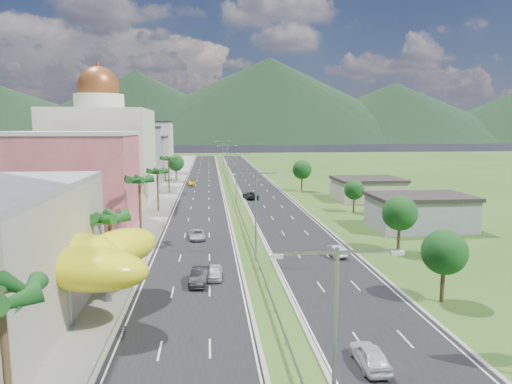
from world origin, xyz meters
name	(u,v)px	position (x,y,z in m)	size (l,w,h in m)	color
ground	(266,289)	(0.00, 0.00, 0.00)	(500.00, 500.00, 0.00)	#2D5119
road_left	(203,183)	(-7.50, 90.00, 0.02)	(11.00, 260.00, 0.04)	black
road_right	(253,182)	(7.50, 90.00, 0.02)	(11.00, 260.00, 0.04)	black
sidewalk_left	(170,183)	(-17.00, 90.00, 0.06)	(7.00, 260.00, 0.12)	gray
median_guardrail	(231,189)	(0.00, 71.99, 0.62)	(0.10, 216.06, 0.76)	gray
streetlight_median_a	(335,340)	(0.00, -25.00, 6.75)	(6.04, 0.25, 11.00)	gray
streetlight_median_b	(256,207)	(0.00, 10.00, 6.75)	(6.04, 0.25, 11.00)	gray
streetlight_median_c	(236,174)	(0.00, 50.00, 6.75)	(6.04, 0.25, 11.00)	gray
streetlight_median_d	(227,159)	(0.00, 95.00, 6.75)	(6.04, 0.25, 11.00)	gray
streetlight_median_e	(223,151)	(0.00, 140.00, 6.75)	(6.04, 0.25, 11.00)	gray
lime_canopy	(43,258)	(-20.00, -4.00, 4.99)	(18.00, 15.00, 7.40)	yellow
pink_shophouse	(70,182)	(-28.00, 32.00, 7.50)	(20.00, 15.00, 15.00)	#C45052
domed_building	(102,151)	(-28.00, 55.00, 11.35)	(20.00, 20.00, 28.70)	beige
midrise_grey	(128,159)	(-27.00, 80.00, 8.00)	(16.00, 15.00, 16.00)	gray
midrise_beige	(140,159)	(-27.00, 102.00, 6.50)	(16.00, 15.00, 13.00)	#A59B88
midrise_white	(149,148)	(-27.00, 125.00, 9.00)	(16.00, 15.00, 18.00)	silver
shed_near	(419,214)	(28.00, 25.00, 2.50)	(15.00, 10.00, 5.00)	gray
shed_far	(367,190)	(30.00, 55.00, 2.20)	(14.00, 12.00, 4.40)	#A59B88
palm_tree_a	(1,301)	(-15.50, -22.00, 8.02)	(3.60, 3.60, 9.10)	#47301C
palm_tree_b	(110,220)	(-15.50, 2.00, 7.06)	(3.60, 3.60, 8.10)	#47301C
palm_tree_c	(139,182)	(-15.50, 22.00, 8.50)	(3.60, 3.60, 9.60)	#47301C
palm_tree_d	(157,173)	(-15.50, 45.00, 7.54)	(3.60, 3.60, 8.60)	#47301C
palm_tree_e	(168,160)	(-15.50, 70.00, 8.31)	(3.60, 3.60, 9.40)	#47301C
leafy_tree_lfar	(176,163)	(-15.50, 95.00, 5.58)	(4.90, 4.90, 8.05)	#47301C
leafy_tree_ra	(444,252)	(16.00, -5.00, 4.78)	(4.20, 4.20, 6.90)	#47301C
leafy_tree_rb	(400,213)	(19.00, 12.00, 5.18)	(4.55, 4.55, 7.47)	#47301C
leafy_tree_rc	(354,190)	(22.00, 40.00, 4.37)	(3.85, 3.85, 6.33)	#47301C
leafy_tree_rd	(302,170)	(18.00, 70.00, 5.58)	(4.90, 4.90, 8.05)	#47301C
mountain_ridge	(269,143)	(60.00, 450.00, 0.00)	(860.00, 140.00, 90.00)	black
car_white_near_left	(215,272)	(-5.10, 3.81, 0.71)	(1.59, 3.95, 1.35)	silver
car_dark_left	(200,276)	(-6.69, 2.33, 0.85)	(1.71, 4.91, 1.62)	black
car_silver_mid_left	(197,234)	(-7.47, 21.77, 0.71)	(2.21, 4.79, 1.33)	#B5B7BD
car_yellow_far_left	(191,183)	(-10.60, 84.39, 0.74)	(1.96, 4.83, 1.40)	gold
car_white_near_right	(370,355)	(5.19, -15.67, 0.81)	(1.82, 4.52, 1.54)	silver
car_silver_right	(336,250)	(10.29, 11.00, 0.76)	(1.53, 4.38, 1.44)	#A2A4A9
car_dark_far_right	(250,195)	(3.75, 58.74, 0.84)	(2.66, 5.77, 1.60)	black
motorcycle	(124,329)	(-12.30, -9.31, 0.60)	(0.53, 1.76, 1.13)	black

